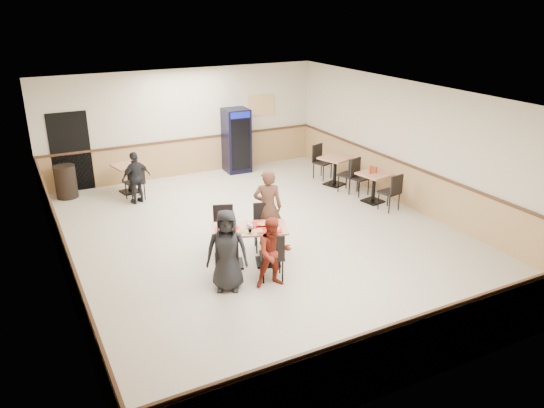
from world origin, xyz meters
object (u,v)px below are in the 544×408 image
diner_man_opposite (268,207)px  side_table_far (335,167)px  diner_woman_left (227,250)px  lone_diner (136,178)px  back_table (129,174)px  main_table (249,240)px  side_table_near (374,183)px  trash_bin (66,182)px  pepsi_cooler (237,140)px  diner_woman_right (274,253)px

diner_man_opposite → side_table_far: (3.30, 2.48, -0.29)m
diner_woman_left → lone_diner: bearing=120.7°
diner_man_opposite → back_table: 4.82m
main_table → back_table: main_table is taller
side_table_near → trash_bin: trash_bin is taller
lone_diner → pepsi_cooler: size_ratio=0.71×
side_table_far → trash_bin: 7.03m
diner_man_opposite → side_table_near: size_ratio=1.99×
main_table → back_table: 5.23m
diner_woman_left → lone_diner: 4.93m
side_table_near → side_table_far: size_ratio=0.88×
back_table → pepsi_cooler: bearing=6.9°
diner_woman_left → lone_diner: diner_woman_left is taller
diner_woman_right → diner_man_opposite: size_ratio=0.80×
pepsi_cooler → trash_bin: 4.80m
side_table_near → side_table_far: (-0.13, 1.53, 0.02)m
main_table → pepsi_cooler: bearing=88.6°
side_table_far → diner_woman_right: bearing=-134.5°
main_table → diner_man_opposite: bearing=62.1°
side_table_near → diner_man_opposite: bearing=-164.6°
diner_woman_left → diner_woman_right: 0.81m
diner_woman_right → pepsi_cooler: bearing=83.6°
diner_woman_left → diner_woman_right: (0.76, -0.28, -0.09)m
side_table_near → side_table_far: 1.54m
main_table → side_table_far: bearing=58.0°
diner_woman_right → side_table_far: (3.99, 4.06, -0.13)m
diner_woman_right → pepsi_cooler: (2.13, 6.43, 0.28)m
trash_bin → lone_diner: bearing=-38.3°
diner_woman_right → back_table: diner_woman_right is taller
pepsi_cooler → lone_diner: bearing=-156.5°
diner_woman_left → back_table: (-0.36, 5.76, -0.24)m
main_table → diner_woman_right: bearing=-67.6°
side_table_far → lone_diner: bearing=167.6°
diner_man_opposite → lone_diner: diner_man_opposite is taller
diner_man_opposite → diner_woman_right: bearing=91.8°
main_table → diner_woman_right: diner_woman_right is taller
back_table → side_table_far: bearing=-21.2°
diner_man_opposite → back_table: bearing=-42.7°
diner_woman_left → side_table_near: bearing=51.3°
side_table_near → trash_bin: (-6.76, 3.86, -0.08)m
diner_man_opposite → pepsi_cooler: pepsi_cooler is taller
lone_diner → back_table: size_ratio=1.57×
diner_woman_right → side_table_far: bearing=57.5°
diner_woman_right → pepsi_cooler: size_ratio=0.70×
trash_bin → side_table_far: bearing=-19.4°
main_table → diner_woman_left: diner_woman_left is taller
diner_woman_right → pepsi_cooler: pepsi_cooler is taller
pepsi_cooler → main_table: bearing=-109.0°
side_table_far → back_table: 5.48m
lone_diner → side_table_far: 5.23m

